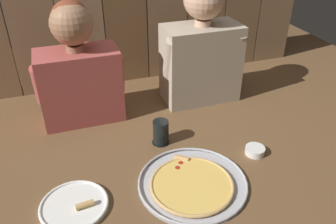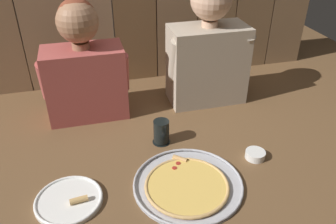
{
  "view_description": "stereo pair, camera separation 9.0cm",
  "coord_description": "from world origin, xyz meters",
  "px_view_note": "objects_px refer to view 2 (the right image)",
  "views": [
    {
      "loc": [
        -0.39,
        -1.05,
        0.93
      ],
      "look_at": [
        0.01,
        0.1,
        0.18
      ],
      "focal_mm": 36.56,
      "sensor_mm": 36.0,
      "label": 1
    },
    {
      "loc": [
        -0.3,
        -1.07,
        0.93
      ],
      "look_at": [
        0.01,
        0.1,
        0.18
      ],
      "focal_mm": 36.56,
      "sensor_mm": 36.0,
      "label": 2
    }
  ],
  "objects_px": {
    "drinking_glass": "(161,132)",
    "diner_left": "(84,66)",
    "pizza_tray": "(187,184)",
    "dinner_plate": "(69,200)",
    "dipping_bowl": "(255,154)",
    "diner_right": "(208,47)"
  },
  "relations": [
    {
      "from": "drinking_glass",
      "to": "diner_left",
      "type": "bearing_deg",
      "value": 132.22
    },
    {
      "from": "pizza_tray",
      "to": "drinking_glass",
      "type": "bearing_deg",
      "value": 95.47
    },
    {
      "from": "dinner_plate",
      "to": "dipping_bowl",
      "type": "distance_m",
      "value": 0.77
    },
    {
      "from": "pizza_tray",
      "to": "dinner_plate",
      "type": "relative_size",
      "value": 1.72
    },
    {
      "from": "dipping_bowl",
      "to": "diner_right",
      "type": "bearing_deg",
      "value": 93.37
    },
    {
      "from": "dinner_plate",
      "to": "diner_right",
      "type": "bearing_deg",
      "value": 38.88
    },
    {
      "from": "pizza_tray",
      "to": "dinner_plate",
      "type": "xyz_separation_m",
      "value": [
        -0.44,
        0.03,
        -0.0
      ]
    },
    {
      "from": "pizza_tray",
      "to": "diner_left",
      "type": "bearing_deg",
      "value": 117.42
    },
    {
      "from": "dinner_plate",
      "to": "diner_left",
      "type": "height_order",
      "value": "diner_left"
    },
    {
      "from": "drinking_glass",
      "to": "diner_right",
      "type": "height_order",
      "value": "diner_right"
    },
    {
      "from": "pizza_tray",
      "to": "diner_left",
      "type": "relative_size",
      "value": 0.73
    },
    {
      "from": "dinner_plate",
      "to": "diner_left",
      "type": "relative_size",
      "value": 0.42
    },
    {
      "from": "diner_right",
      "to": "dinner_plate",
      "type": "bearing_deg",
      "value": -141.12
    },
    {
      "from": "diner_right",
      "to": "pizza_tray",
      "type": "bearing_deg",
      "value": -115.44
    },
    {
      "from": "pizza_tray",
      "to": "dinner_plate",
      "type": "height_order",
      "value": "dinner_plate"
    },
    {
      "from": "dinner_plate",
      "to": "dipping_bowl",
      "type": "bearing_deg",
      "value": 4.34
    },
    {
      "from": "dinner_plate",
      "to": "diner_right",
      "type": "distance_m",
      "value": 0.99
    },
    {
      "from": "dinner_plate",
      "to": "diner_left",
      "type": "xyz_separation_m",
      "value": [
        0.11,
        0.59,
        0.26
      ]
    },
    {
      "from": "diner_left",
      "to": "diner_right",
      "type": "distance_m",
      "value": 0.62
    },
    {
      "from": "drinking_glass",
      "to": "dipping_bowl",
      "type": "relative_size",
      "value": 1.32
    },
    {
      "from": "dinner_plate",
      "to": "drinking_glass",
      "type": "relative_size",
      "value": 2.2
    },
    {
      "from": "dipping_bowl",
      "to": "diner_left",
      "type": "height_order",
      "value": "diner_left"
    }
  ]
}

